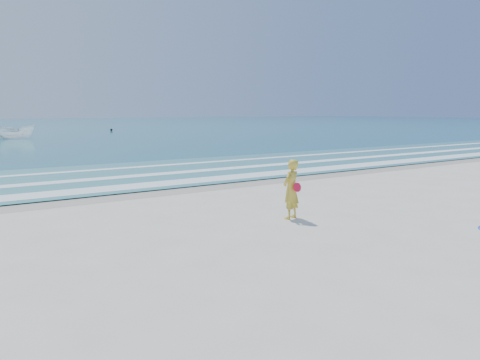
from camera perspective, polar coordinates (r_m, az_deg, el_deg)
ground at (r=11.28m, az=9.72°, el=-7.69°), size 400.00×400.00×0.00m
wet_sand at (r=18.68m, az=-9.64°, el=-1.26°), size 400.00×2.40×0.00m
shallow at (r=23.28m, az=-14.72°, el=0.59°), size 400.00×10.00×0.01m
foam_near at (r=19.85m, az=-11.19°, el=-0.59°), size 400.00×1.40×0.01m
foam_mid at (r=22.53m, az=-14.05°, el=0.38°), size 400.00×0.90×0.01m
foam_far at (r=25.64m, az=-16.56°, el=1.23°), size 400.00×0.60×0.01m
boat at (r=57.68m, az=-25.62°, el=5.31°), size 4.11×2.02×1.52m
buoy at (r=74.84m, az=-15.41°, el=5.92°), size 0.38×0.38×0.38m
woman at (r=13.59m, az=6.24°, el=-1.12°), size 0.74×0.61×1.73m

